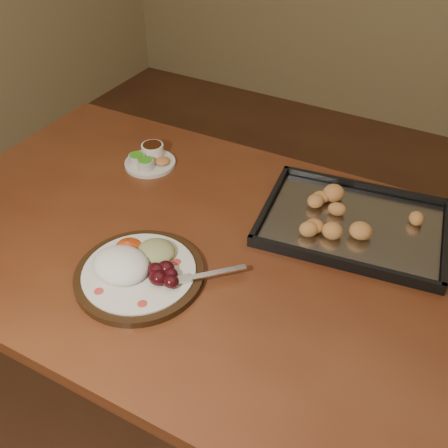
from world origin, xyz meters
The scene contains 5 objects.
ground centered at (0.00, 0.00, 0.00)m, with size 4.00×4.00×0.00m, color #57351D.
dining_table centered at (-0.11, -0.28, 0.65)m, with size 1.51×0.92×0.75m.
dinner_plate centered at (-0.19, -0.46, 0.77)m, with size 0.35×0.29×0.07m.
condiment_saucer centered at (-0.43, -0.07, 0.77)m, with size 0.15×0.15×0.05m.
baking_tray centered at (0.18, -0.06, 0.76)m, with size 0.49×0.39×0.05m.
Camera 1 is at (0.36, -1.05, 1.56)m, focal length 40.00 mm.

